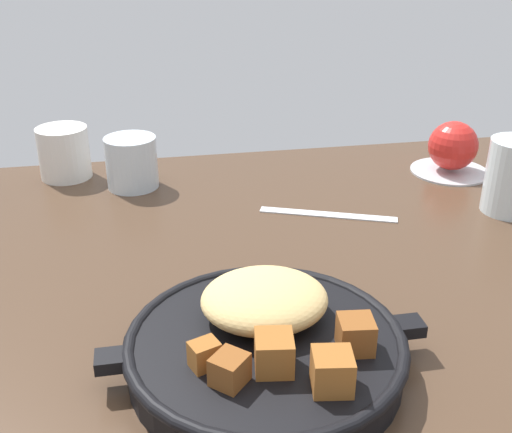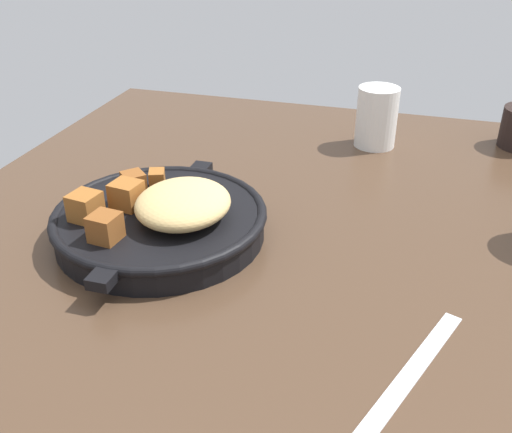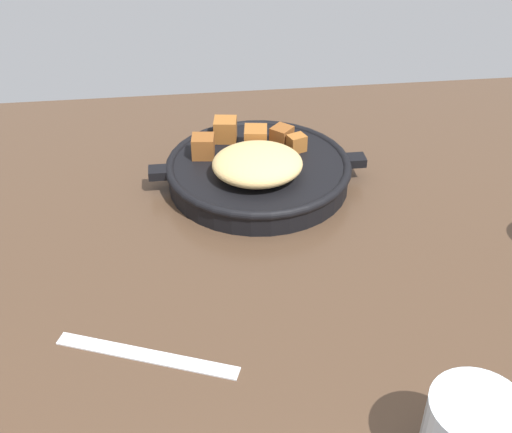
# 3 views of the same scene
# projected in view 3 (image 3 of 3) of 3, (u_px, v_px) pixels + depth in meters

# --- Properties ---
(ground_plane) EXTENTS (1.12, 0.88, 0.02)m
(ground_plane) POSITION_uv_depth(u_px,v_px,m) (240.00, 252.00, 0.78)
(ground_plane) COLOR #473323
(cast_iron_skillet) EXTENTS (0.29, 0.25, 0.07)m
(cast_iron_skillet) POSITION_uv_depth(u_px,v_px,m) (258.00, 169.00, 0.87)
(cast_iron_skillet) COLOR black
(cast_iron_skillet) RESTS_ON ground_plane
(butter_knife) EXTENTS (0.18, 0.08, 0.00)m
(butter_knife) POSITION_uv_depth(u_px,v_px,m) (147.00, 355.00, 0.63)
(butter_knife) COLOR silver
(butter_knife) RESTS_ON ground_plane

